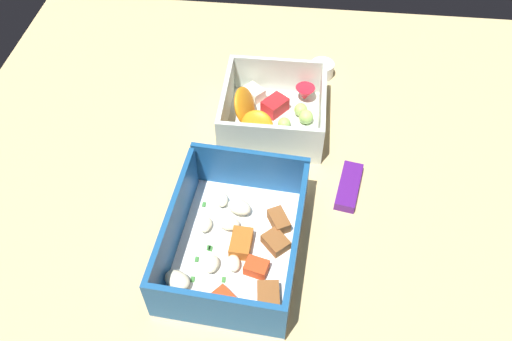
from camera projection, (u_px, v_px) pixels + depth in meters
table_surface at (250, 193)px, 63.91cm from camera, size 80.00×80.00×2.00cm
pasta_container at (236, 243)px, 55.63cm from camera, size 19.19×15.00×6.61cm
fruit_bowl at (272, 112)px, 68.77cm from camera, size 13.53×13.28×5.96cm
candy_bar at (349, 186)px, 62.55cm from camera, size 7.31×3.60×1.20cm
paper_cup_liner at (322, 69)px, 76.13cm from camera, size 3.45×3.45×2.13cm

